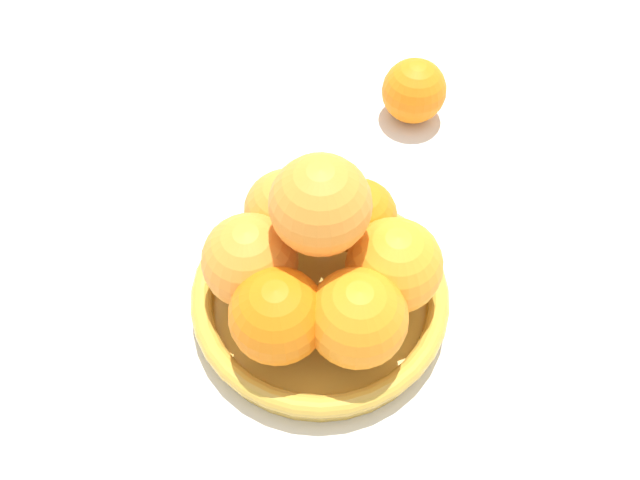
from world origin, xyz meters
name	(u,v)px	position (x,y,z in m)	size (l,w,h in m)	color
ground_plane	(320,305)	(0.00, 0.00, 0.00)	(4.00, 4.00, 0.00)	silver
fruit_bowl	(320,296)	(0.00, 0.00, 0.02)	(0.23, 0.23, 0.03)	gold
orange_pile	(320,259)	(0.00, 0.00, 0.08)	(0.20, 0.19, 0.15)	orange
stray_orange	(414,91)	(-0.27, -0.05, 0.04)	(0.07, 0.07, 0.07)	orange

